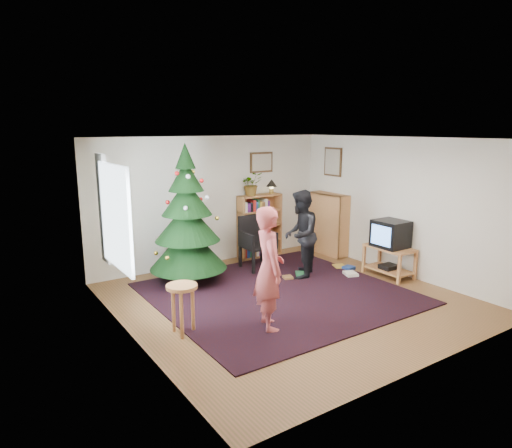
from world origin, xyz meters
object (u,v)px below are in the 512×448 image
picture_right (333,162)px  tv_stand (389,259)px  christmas_tree (187,226)px  bookshelf_back (260,225)px  person_by_chair (300,234)px  stool (182,296)px  person_standing (269,269)px  crt_tv (391,234)px  armchair (255,240)px  table_lamp (272,184)px  potted_plant (251,184)px  picture_back (261,162)px  bookshelf_right (329,223)px

picture_right → tv_stand: 2.46m
christmas_tree → bookshelf_back: christmas_tree is taller
picture_right → person_by_chair: bearing=-149.3°
person_by_chair → picture_right: bearing=168.8°
stool → person_standing: person_standing is taller
crt_tv → armchair: crt_tv is taller
bookshelf_back → crt_tv: (1.20, -2.42, 0.13)m
bookshelf_back → person_by_chair: (-0.18, -1.56, 0.13)m
bookshelf_back → table_lamp: size_ratio=4.33×
christmas_tree → potted_plant: (1.77, 0.70, 0.53)m
picture_back → christmas_tree: (-2.10, -0.84, -0.94)m
bookshelf_right → stool: (-4.25, -1.87, -0.14)m
person_standing → table_lamp: size_ratio=5.56×
bookshelf_back → person_by_chair: person_by_chair is taller
person_by_chair → potted_plant: size_ratio=3.34×
armchair → stool: 3.03m
picture_back → potted_plant: bearing=-157.9°
potted_plant → picture_back: bearing=22.1°
christmas_tree → stool: christmas_tree is taller
christmas_tree → armchair: 1.50m
picture_right → bookshelf_back: bearing=158.0°
armchair → bookshelf_back: bearing=51.8°
picture_right → person_standing: bearing=-144.2°
bookshelf_right → crt_tv: size_ratio=2.34×
bookshelf_right → table_lamp: table_lamp is taller
picture_back → picture_right: picture_right is taller
picture_right → christmas_tree: (-3.43, -0.11, -0.94)m
bookshelf_back → crt_tv: size_ratio=2.34×
crt_tv → picture_back: bearing=112.7°
person_by_chair → bookshelf_back: bearing=-138.3°
bookshelf_back → armchair: size_ratio=1.28×
picture_back → crt_tv: bearing=-67.3°
bookshelf_back → table_lamp: table_lamp is taller
picture_back → table_lamp: (0.17, -0.14, -0.45)m
christmas_tree → bookshelf_right: christmas_tree is taller
armchair → person_standing: 2.72m
crt_tv → table_lamp: (-0.90, 2.42, 0.71)m
picture_back → stool: bearing=-138.9°
picture_back → christmas_tree: 2.45m
potted_plant → person_standing: bearing=-119.3°
person_standing → potted_plant: (1.68, 3.00, 0.70)m
christmas_tree → bookshelf_back: bearing=19.6°
person_standing → picture_right: bearing=-35.5°
tv_stand → person_standing: (-3.08, -0.58, 0.51)m
picture_right → table_lamp: size_ratio=2.00×
picture_right → bookshelf_right: bearing=-151.5°
picture_back → potted_plant: (-0.33, -0.14, -0.41)m
stool → table_lamp: (3.22, 2.53, 0.98)m
crt_tv → armchair: bearing=134.6°
picture_back → tv_stand: 3.21m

